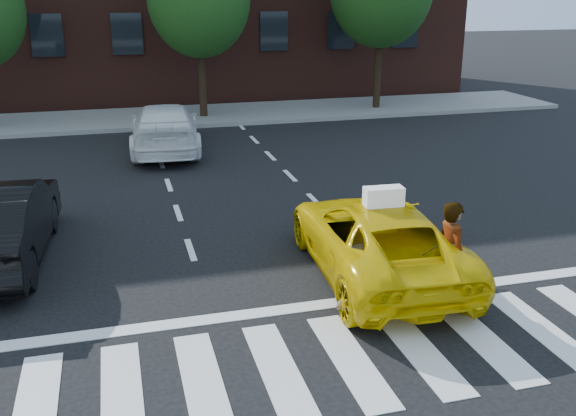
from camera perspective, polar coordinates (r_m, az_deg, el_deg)
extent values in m
plane|color=black|center=(8.93, 5.57, -13.28)|extent=(120.00, 120.00, 0.00)
cube|color=silver|center=(8.92, 5.58, -13.25)|extent=(13.00, 2.40, 0.01)
cube|color=silver|center=(10.23, 2.38, -8.66)|extent=(12.00, 0.30, 0.01)
cube|color=slate|center=(25.11, -8.78, 8.09)|extent=(30.00, 4.00, 0.15)
cylinder|color=black|center=(24.42, -7.65, 11.88)|extent=(0.28, 0.28, 3.55)
cylinder|color=black|center=(26.28, 8.00, 12.69)|extent=(0.28, 0.28, 3.85)
imported|color=#E6C104|center=(11.18, 7.88, -2.66)|extent=(2.46, 4.86, 1.32)
imported|color=white|center=(19.93, -10.89, 7.02)|extent=(2.41, 5.10, 1.44)
imported|color=#999999|center=(10.22, 14.28, -4.03)|extent=(0.42, 0.63, 1.71)
ellipsoid|color=olive|center=(9.88, 5.93, -8.72)|extent=(0.40, 0.22, 0.22)
sphere|color=olive|center=(9.79, 4.86, -8.56)|extent=(0.17, 0.17, 0.16)
sphere|color=olive|center=(9.79, 4.47, -8.76)|extent=(0.08, 0.08, 0.08)
cylinder|color=olive|center=(9.91, 7.01, -8.29)|extent=(0.12, 0.04, 0.10)
sphere|color=olive|center=(9.81, 4.77, -8.17)|extent=(0.06, 0.06, 0.06)
sphere|color=olive|center=(9.73, 4.96, -8.45)|extent=(0.06, 0.06, 0.06)
cylinder|color=olive|center=(9.86, 5.35, -9.56)|extent=(0.04, 0.04, 0.11)
cylinder|color=olive|center=(9.94, 5.17, -9.30)|extent=(0.04, 0.04, 0.11)
cylinder|color=olive|center=(9.93, 6.64, -9.39)|extent=(0.04, 0.04, 0.11)
cylinder|color=olive|center=(10.01, 6.45, -9.13)|extent=(0.04, 0.04, 0.11)
cube|color=white|center=(10.73, 8.49, 1.02)|extent=(0.67, 0.32, 0.32)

